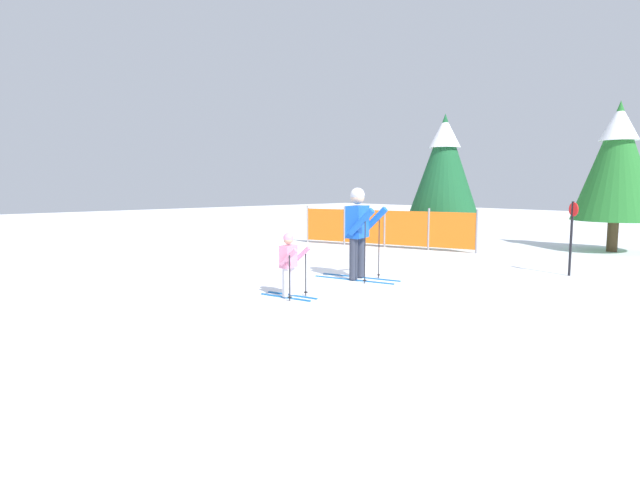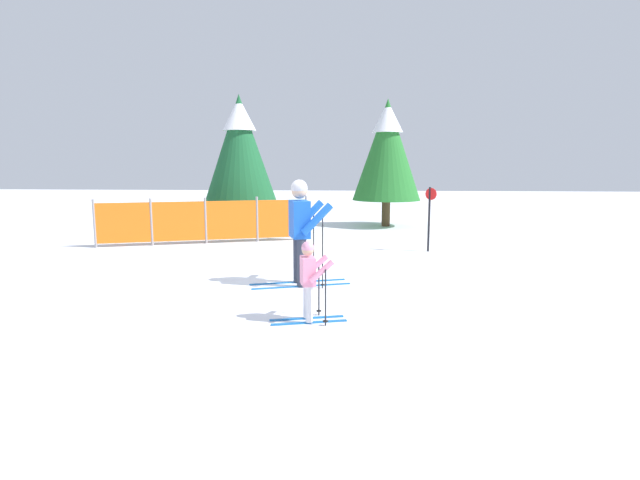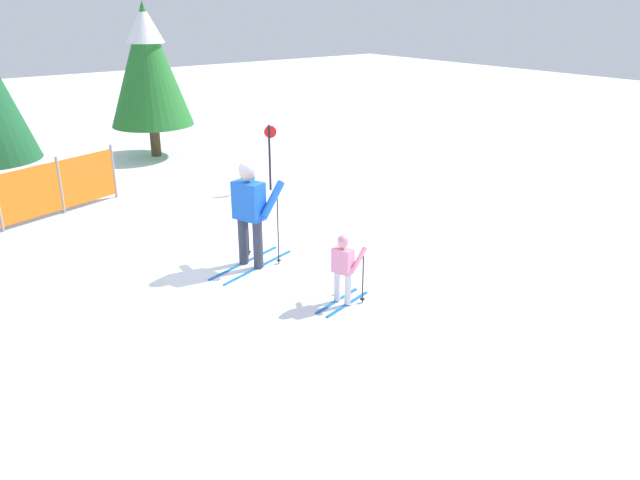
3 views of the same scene
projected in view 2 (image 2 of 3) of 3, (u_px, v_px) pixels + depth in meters
ground_plane at (286, 280)px, 8.88m from camera, size 60.00×60.00×0.00m
skier_adult at (301, 223)px, 8.42m from camera, size 1.73×0.94×1.80m
skier_child at (309, 275)px, 6.50m from camera, size 1.03×0.55×1.07m
safety_fence at (206, 221)px, 12.91m from camera, size 5.13×1.73×1.20m
conifer_far at (387, 148)px, 16.21m from camera, size 2.23×2.23×4.13m
conifer_near at (240, 148)px, 14.97m from camera, size 2.21×2.21×4.10m
trail_marker at (430, 212)px, 11.69m from camera, size 0.24×0.17×1.52m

